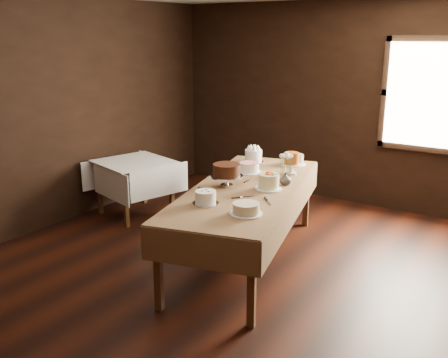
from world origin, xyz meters
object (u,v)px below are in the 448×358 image
at_px(cake_chocolate, 227,176).
at_px(cake_server_b, 268,203).
at_px(cake_speckled, 295,160).
at_px(flower_vase, 285,179).
at_px(cake_lattice, 249,168).
at_px(cake_flowers, 269,182).
at_px(cake_server_a, 247,197).
at_px(cake_cream, 246,209).
at_px(cake_meringue, 253,156).
at_px(cake_server_d, 278,183).
at_px(cake_server_c, 251,179).
at_px(cake_caramel, 291,164).
at_px(cake_swirl, 206,198).
at_px(side_table, 134,167).
at_px(display_table, 246,193).

xyz_separation_m(cake_chocolate, cake_server_b, (0.63, -0.25, -0.11)).
bearing_deg(cake_speckled, flower_vase, -70.26).
relative_size(cake_lattice, cake_flowers, 1.13).
xyz_separation_m(cake_lattice, cake_server_a, (0.46, -0.79, -0.05)).
distance_m(cake_chocolate, cake_cream, 0.88).
height_order(cake_lattice, cake_cream, cake_lattice).
bearing_deg(cake_cream, cake_meringue, 118.69).
xyz_separation_m(cake_chocolate, cake_server_d, (0.40, 0.40, -0.11)).
height_order(cake_flowers, cake_server_c, cake_flowers).
xyz_separation_m(cake_chocolate, cake_server_c, (0.08, 0.36, -0.11)).
bearing_deg(cake_server_a, cake_speckled, 43.74).
height_order(cake_caramel, cake_chocolate, cake_caramel).
bearing_deg(cake_server_d, cake_flowers, -129.71).
distance_m(cake_lattice, cake_caramel, 0.48).
height_order(cake_lattice, cake_caramel, cake_caramel).
bearing_deg(cake_lattice, cake_server_c, -53.38).
bearing_deg(cake_swirl, cake_server_b, 36.29).
xyz_separation_m(side_table, cake_server_c, (1.88, -0.14, 0.17)).
xyz_separation_m(cake_speckled, cake_server_d, (0.21, -0.82, -0.05)).
bearing_deg(cake_flowers, cake_speckled, 102.09).
height_order(display_table, cake_cream, cake_cream).
relative_size(display_table, cake_server_b, 11.77).
distance_m(cake_lattice, cake_server_a, 0.91).
bearing_deg(cake_chocolate, cake_caramel, 67.10).
distance_m(cake_speckled, cake_lattice, 0.68).
bearing_deg(cake_flowers, cake_server_a, -97.19).
xyz_separation_m(display_table, cake_lattice, (-0.27, 0.51, 0.11)).
relative_size(cake_server_a, cake_server_b, 1.00).
relative_size(cake_server_c, cake_server_d, 1.00).
height_order(cake_lattice, cake_server_d, cake_lattice).
height_order(cake_flowers, cake_server_d, cake_flowers).
xyz_separation_m(cake_flowers, cake_server_d, (-0.02, 0.25, -0.07)).
height_order(cake_swirl, cake_server_b, cake_swirl).
xyz_separation_m(cake_flowers, cake_server_a, (-0.04, -0.34, -0.07)).
relative_size(cake_swirl, flower_vase, 1.91).
bearing_deg(flower_vase, cake_server_b, -76.79).
bearing_deg(cake_server_b, cake_meringue, 174.43).
xyz_separation_m(cake_meringue, cake_swirl, (0.45, -1.63, -0.02)).
distance_m(cake_flowers, cake_server_c, 0.41).
bearing_deg(cake_speckled, cake_server_d, -75.60).
relative_size(display_table, cake_swirl, 11.43).
distance_m(cake_cream, cake_server_d, 1.05).
bearing_deg(cake_caramel, cake_speckled, 110.78).
distance_m(display_table, side_table, 2.03).
relative_size(cake_caramel, cake_server_d, 1.07).
relative_size(cake_swirl, cake_server_d, 1.03).
relative_size(cake_lattice, cake_caramel, 1.22).
bearing_deg(cake_meringue, cake_server_d, -42.72).
distance_m(cake_flowers, cake_server_d, 0.27).
height_order(cake_chocolate, flower_vase, cake_chocolate).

